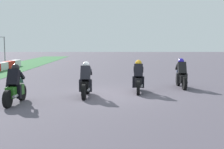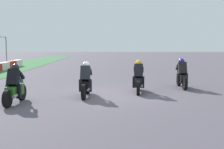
{
  "view_description": "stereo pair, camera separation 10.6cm",
  "coord_description": "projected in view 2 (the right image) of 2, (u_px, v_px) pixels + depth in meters",
  "views": [
    {
      "loc": [
        -13.09,
        -0.01,
        2.31
      ],
      "look_at": [
        -0.08,
        -0.06,
        0.9
      ],
      "focal_mm": 47.31,
      "sensor_mm": 36.0,
      "label": 1
    },
    {
      "loc": [
        -13.09,
        -0.12,
        2.31
      ],
      "look_at": [
        -0.08,
        -0.06,
        0.9
      ],
      "focal_mm": 47.31,
      "sensor_mm": 36.0,
      "label": 2
    }
  ],
  "objects": [
    {
      "name": "rider_lane_d",
      "position": [
        15.0,
        88.0,
        11.13
      ],
      "size": [
        2.04,
        0.55,
        1.51
      ],
      "rotation": [
        0.0,
        0.0,
        -0.06
      ],
      "color": "black",
      "rests_on": "ground_plane"
    },
    {
      "name": "rider_lane_b",
      "position": [
        139.0,
        79.0,
        13.68
      ],
      "size": [
        2.04,
        0.56,
        1.51
      ],
      "rotation": [
        0.0,
        0.0,
        -0.1
      ],
      "color": "black",
      "rests_on": "ground_plane"
    },
    {
      "name": "ground_plane",
      "position": [
        111.0,
        94.0,
        13.26
      ],
      "size": [
        120.0,
        120.0,
        0.0
      ],
      "primitive_type": "plane",
      "color": "#544D59"
    },
    {
      "name": "rider_lane_c",
      "position": [
        86.0,
        82.0,
        12.6
      ],
      "size": [
        2.04,
        0.55,
        1.51
      ],
      "rotation": [
        0.0,
        0.0,
        -0.04
      ],
      "color": "black",
      "rests_on": "ground_plane"
    },
    {
      "name": "rider_lane_a",
      "position": [
        182.0,
        76.0,
        15.05
      ],
      "size": [
        2.04,
        0.54,
        1.51
      ],
      "rotation": [
        0.0,
        0.0,
        -0.01
      ],
      "color": "black",
      "rests_on": "ground_plane"
    }
  ]
}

